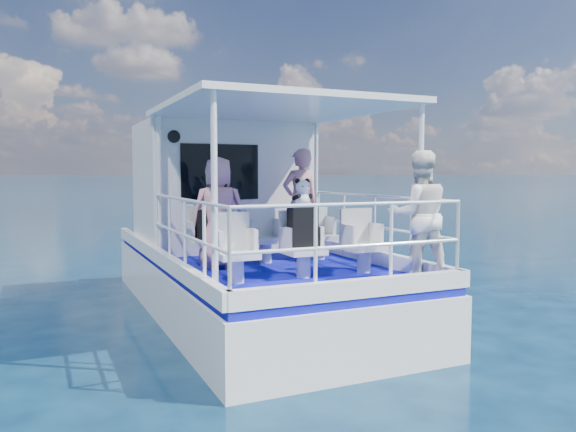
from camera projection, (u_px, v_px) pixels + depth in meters
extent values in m
plane|color=#071D33|center=(271.00, 325.00, 8.23)|extent=(2000.00, 2000.00, 0.00)
cube|color=white|center=(247.00, 310.00, 9.14)|extent=(3.00, 7.00, 1.60)
cube|color=#090A87|center=(247.00, 259.00, 9.08)|extent=(2.90, 6.90, 0.10)
cube|color=white|center=(222.00, 186.00, 10.17)|extent=(2.85, 2.00, 2.20)
cube|color=white|center=(276.00, 108.00, 7.81)|extent=(3.00, 3.20, 0.08)
cylinder|color=white|center=(214.00, 195.00, 5.98)|extent=(0.07, 0.07, 2.20)
cylinder|color=white|center=(420.00, 191.00, 7.09)|extent=(0.07, 0.07, 2.20)
cylinder|color=white|center=(160.00, 188.00, 8.62)|extent=(0.07, 0.07, 2.20)
cylinder|color=white|center=(316.00, 186.00, 9.73)|extent=(0.07, 0.07, 2.20)
cube|color=silver|center=(207.00, 254.00, 7.97)|extent=(0.48, 0.46, 0.38)
cube|color=silver|center=(265.00, 250.00, 8.33)|extent=(0.48, 0.46, 0.38)
cube|color=silver|center=(319.00, 247.00, 8.70)|extent=(0.48, 0.46, 0.38)
cube|color=silver|center=(237.00, 267.00, 6.78)|extent=(0.48, 0.46, 0.38)
cube|color=silver|center=(304.00, 263.00, 7.15)|extent=(0.48, 0.46, 0.38)
cube|color=silver|center=(364.00, 258.00, 7.52)|extent=(0.48, 0.46, 0.38)
imported|color=pink|center=(219.00, 213.00, 7.82)|extent=(0.68, 0.58, 1.56)
imported|color=#C78089|center=(300.00, 202.00, 9.13)|extent=(0.65, 0.45, 1.73)
imported|color=white|center=(419.00, 215.00, 6.97)|extent=(0.94, 0.84, 1.61)
cube|color=black|center=(208.00, 225.00, 7.88)|extent=(0.33, 0.19, 0.44)
cube|color=black|center=(303.00, 227.00, 7.08)|extent=(0.35, 0.20, 0.53)
cube|color=black|center=(209.00, 208.00, 7.88)|extent=(0.10, 0.06, 0.06)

